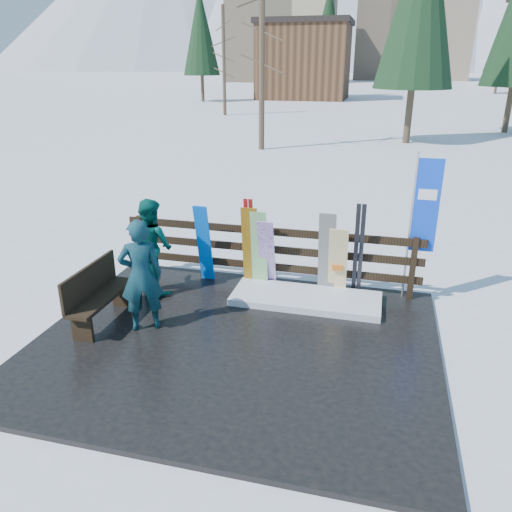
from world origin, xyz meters
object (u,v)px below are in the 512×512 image
(snowboard_4, at_px, (327,254))
(person_back, at_px, (152,246))
(snowboard_3, at_px, (267,254))
(person_front, at_px, (141,276))
(bench, at_px, (97,293))
(snowboard_5, at_px, (338,262))
(snowboard_2, at_px, (250,248))
(rental_flag, at_px, (422,211))
(snowboard_1, at_px, (259,250))
(snowboard_0, at_px, (204,244))

(snowboard_4, height_order, person_back, person_back)
(snowboard_3, height_order, person_front, person_front)
(snowboard_4, bearing_deg, person_back, -168.93)
(bench, distance_m, person_front, 0.89)
(bench, xyz_separation_m, snowboard_5, (3.62, 1.93, 0.14))
(snowboard_2, height_order, rental_flag, rental_flag)
(snowboard_1, xyz_separation_m, snowboard_3, (0.15, 0.00, -0.07))
(snowboard_1, xyz_separation_m, person_front, (-1.39, -1.92, 0.15))
(snowboard_5, bearing_deg, rental_flag, 11.44)
(bench, bearing_deg, snowboard_1, 41.44)
(snowboard_5, bearing_deg, person_back, -169.60)
(snowboard_1, height_order, snowboard_4, snowboard_4)
(snowboard_0, distance_m, person_front, 1.96)
(bench, xyz_separation_m, snowboard_3, (2.33, 1.93, 0.16))
(bench, height_order, snowboard_4, snowboard_4)
(bench, bearing_deg, snowboard_3, 39.60)
(rental_flag, bearing_deg, person_back, -169.30)
(bench, bearing_deg, person_back, 75.45)
(snowboard_2, xyz_separation_m, rental_flag, (2.93, 0.27, 0.82))
(snowboard_5, relative_size, rental_flag, 0.52)
(bench, relative_size, person_front, 0.83)
(snowboard_2, relative_size, snowboard_5, 1.18)
(person_front, bearing_deg, bench, -28.31)
(snowboard_5, distance_m, rental_flag, 1.66)
(snowboard_0, xyz_separation_m, snowboard_1, (1.06, 0.00, -0.02))
(snowboard_0, distance_m, snowboard_4, 2.30)
(snowboard_0, bearing_deg, rental_flag, 4.03)
(snowboard_5, distance_m, person_back, 3.34)
(snowboard_2, distance_m, snowboard_5, 1.60)
(bench, relative_size, snowboard_4, 0.94)
(snowboard_1, xyz_separation_m, snowboard_4, (1.23, -0.00, 0.03))
(snowboard_4, relative_size, person_front, 0.88)
(snowboard_0, height_order, snowboard_1, snowboard_0)
(snowboard_1, relative_size, rental_flag, 0.58)
(snowboard_1, bearing_deg, person_front, -125.76)
(snowboard_1, distance_m, person_front, 2.38)
(rental_flag, height_order, person_back, rental_flag)
(snowboard_0, relative_size, snowboard_3, 1.12)
(snowboard_0, relative_size, person_back, 0.90)
(snowboard_2, height_order, person_back, person_back)
(rental_flag, bearing_deg, snowboard_3, -174.12)
(bench, distance_m, snowboard_4, 3.93)
(snowboard_0, relative_size, person_front, 0.87)
(snowboard_4, height_order, rental_flag, rental_flag)
(snowboard_4, xyz_separation_m, person_back, (-3.07, -0.60, 0.09))
(snowboard_5, bearing_deg, snowboard_0, 180.00)
(bench, xyz_separation_m, person_back, (0.34, 1.33, 0.36))
(snowboard_0, bearing_deg, snowboard_3, 0.00)
(snowboard_0, height_order, snowboard_5, snowboard_0)
(person_front, bearing_deg, snowboard_0, -128.20)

